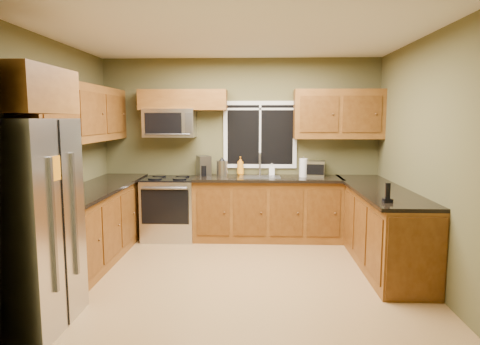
# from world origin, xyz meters

# --- Properties ---
(floor) EXTENTS (4.20, 4.20, 0.00)m
(floor) POSITION_xyz_m (0.00, 0.00, 0.00)
(floor) COLOR #9D7645
(floor) RESTS_ON ground
(ceiling) EXTENTS (4.20, 4.20, 0.00)m
(ceiling) POSITION_xyz_m (0.00, 0.00, 2.70)
(ceiling) COLOR white
(ceiling) RESTS_ON back_wall
(back_wall) EXTENTS (4.20, 0.00, 4.20)m
(back_wall) POSITION_xyz_m (0.00, 1.80, 1.35)
(back_wall) COLOR brown
(back_wall) RESTS_ON ground
(front_wall) EXTENTS (4.20, 0.00, 4.20)m
(front_wall) POSITION_xyz_m (0.00, -1.80, 1.35)
(front_wall) COLOR brown
(front_wall) RESTS_ON ground
(left_wall) EXTENTS (0.00, 3.60, 3.60)m
(left_wall) POSITION_xyz_m (-2.10, 0.00, 1.35)
(left_wall) COLOR brown
(left_wall) RESTS_ON ground
(right_wall) EXTENTS (0.00, 3.60, 3.60)m
(right_wall) POSITION_xyz_m (2.10, 0.00, 1.35)
(right_wall) COLOR brown
(right_wall) RESTS_ON ground
(window) EXTENTS (1.12, 0.03, 1.02)m
(window) POSITION_xyz_m (0.30, 1.78, 1.55)
(window) COLOR white
(window) RESTS_ON back_wall
(base_cabinets_left) EXTENTS (0.60, 2.65, 0.90)m
(base_cabinets_left) POSITION_xyz_m (-1.80, 0.48, 0.45)
(base_cabinets_left) COLOR brown
(base_cabinets_left) RESTS_ON ground
(countertop_left) EXTENTS (0.65, 2.65, 0.04)m
(countertop_left) POSITION_xyz_m (-1.78, 0.48, 0.92)
(countertop_left) COLOR black
(countertop_left) RESTS_ON base_cabinets_left
(base_cabinets_back) EXTENTS (2.17, 0.60, 0.90)m
(base_cabinets_back) POSITION_xyz_m (0.42, 1.50, 0.45)
(base_cabinets_back) COLOR brown
(base_cabinets_back) RESTS_ON ground
(countertop_back) EXTENTS (2.17, 0.65, 0.04)m
(countertop_back) POSITION_xyz_m (0.42, 1.48, 0.92)
(countertop_back) COLOR black
(countertop_back) RESTS_ON base_cabinets_back
(base_cabinets_peninsula) EXTENTS (0.60, 2.52, 0.90)m
(base_cabinets_peninsula) POSITION_xyz_m (1.80, 0.54, 0.45)
(base_cabinets_peninsula) COLOR brown
(base_cabinets_peninsula) RESTS_ON ground
(countertop_peninsula) EXTENTS (0.65, 2.50, 0.04)m
(countertop_peninsula) POSITION_xyz_m (1.78, 0.55, 0.92)
(countertop_peninsula) COLOR black
(countertop_peninsula) RESTS_ON base_cabinets_peninsula
(upper_cabinets_left) EXTENTS (0.33, 2.65, 0.72)m
(upper_cabinets_left) POSITION_xyz_m (-1.94, 0.48, 1.86)
(upper_cabinets_left) COLOR brown
(upper_cabinets_left) RESTS_ON left_wall
(upper_cabinets_back_left) EXTENTS (1.30, 0.33, 0.30)m
(upper_cabinets_back_left) POSITION_xyz_m (-0.85, 1.64, 2.07)
(upper_cabinets_back_left) COLOR brown
(upper_cabinets_back_left) RESTS_ON back_wall
(upper_cabinets_back_right) EXTENTS (1.30, 0.33, 0.72)m
(upper_cabinets_back_right) POSITION_xyz_m (1.45, 1.64, 1.86)
(upper_cabinets_back_right) COLOR brown
(upper_cabinets_back_right) RESTS_ON back_wall
(upper_cabinet_over_fridge) EXTENTS (0.72, 0.90, 0.38)m
(upper_cabinet_over_fridge) POSITION_xyz_m (-1.74, -1.30, 2.03)
(upper_cabinet_over_fridge) COLOR brown
(upper_cabinet_over_fridge) RESTS_ON left_wall
(refrigerator) EXTENTS (0.74, 0.90, 1.80)m
(refrigerator) POSITION_xyz_m (-1.74, -1.30, 0.90)
(refrigerator) COLOR #B7B7BC
(refrigerator) RESTS_ON ground
(range) EXTENTS (0.76, 0.69, 0.94)m
(range) POSITION_xyz_m (-1.05, 1.47, 0.47)
(range) COLOR #B7B7BC
(range) RESTS_ON ground
(microwave) EXTENTS (0.76, 0.41, 0.42)m
(microwave) POSITION_xyz_m (-1.05, 1.61, 1.73)
(microwave) COLOR #B7B7BC
(microwave) RESTS_ON back_wall
(sink) EXTENTS (0.60, 0.42, 0.36)m
(sink) POSITION_xyz_m (0.30, 1.49, 0.95)
(sink) COLOR slate
(sink) RESTS_ON countertop_back
(toaster_oven) EXTENTS (0.41, 0.34, 0.23)m
(toaster_oven) POSITION_xyz_m (1.08, 1.62, 1.05)
(toaster_oven) COLOR #B7B7BC
(toaster_oven) RESTS_ON countertop_back
(coffee_maker) EXTENTS (0.25, 0.29, 0.30)m
(coffee_maker) POSITION_xyz_m (-0.55, 1.62, 1.08)
(coffee_maker) COLOR slate
(coffee_maker) RESTS_ON countertop_back
(kettle) EXTENTS (0.20, 0.20, 0.29)m
(kettle) POSITION_xyz_m (-0.27, 1.54, 1.07)
(kettle) COLOR #B7B7BC
(kettle) RESTS_ON countertop_back
(paper_towel_roll) EXTENTS (0.13, 0.13, 0.30)m
(paper_towel_roll) POSITION_xyz_m (0.94, 1.52, 1.08)
(paper_towel_roll) COLOR white
(paper_towel_roll) RESTS_ON countertop_back
(soap_bottle_a) EXTENTS (0.12, 0.13, 0.28)m
(soap_bottle_a) POSITION_xyz_m (0.00, 1.70, 1.08)
(soap_bottle_a) COLOR orange
(soap_bottle_a) RESTS_ON countertop_back
(soap_bottle_b) EXTENTS (0.08, 0.09, 0.18)m
(soap_bottle_b) POSITION_xyz_m (0.48, 1.70, 1.03)
(soap_bottle_b) COLOR white
(soap_bottle_b) RESTS_ON countertop_back
(soap_bottle_c) EXTENTS (0.17, 0.17, 0.18)m
(soap_bottle_c) POSITION_xyz_m (-0.25, 1.58, 1.03)
(soap_bottle_c) COLOR white
(soap_bottle_c) RESTS_ON countertop_back
(cordless_phone) EXTENTS (0.09, 0.09, 0.20)m
(cordless_phone) POSITION_xyz_m (1.61, -0.37, 1.00)
(cordless_phone) COLOR black
(cordless_phone) RESTS_ON countertop_peninsula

